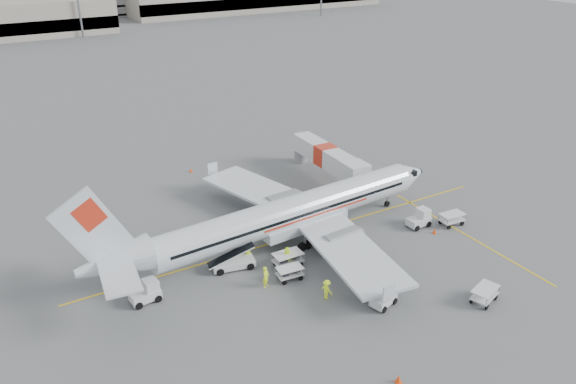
# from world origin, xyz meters

# --- Properties ---
(ground) EXTENTS (360.00, 360.00, 0.00)m
(ground) POSITION_xyz_m (0.00, 0.00, 0.00)
(ground) COLOR #56595B
(stripe_lead) EXTENTS (44.00, 0.20, 0.01)m
(stripe_lead) POSITION_xyz_m (0.00, 0.00, 0.01)
(stripe_lead) COLOR yellow
(stripe_lead) RESTS_ON ground
(stripe_cross) EXTENTS (0.20, 20.00, 0.01)m
(stripe_cross) POSITION_xyz_m (14.00, -8.00, 0.01)
(stripe_cross) COLOR yellow
(stripe_cross) RESTS_ON ground
(treeline) EXTENTS (300.00, 3.00, 6.00)m
(treeline) POSITION_xyz_m (0.00, 175.00, 3.00)
(treeline) COLOR black
(treeline) RESTS_ON ground
(aircraft) EXTENTS (38.35, 31.07, 10.03)m
(aircraft) POSITION_xyz_m (-0.99, -0.38, 5.02)
(aircraft) COLOR silver
(aircraft) RESTS_ON ground
(jet_bridge) EXTENTS (3.01, 14.91, 3.90)m
(jet_bridge) POSITION_xyz_m (9.82, 10.18, 1.95)
(jet_bridge) COLOR silver
(jet_bridge) RESTS_ON ground
(belt_loader) EXTENTS (5.18, 2.78, 2.66)m
(belt_loader) POSITION_xyz_m (-7.82, -2.00, 1.33)
(belt_loader) COLOR silver
(belt_loader) RESTS_ON ground
(tug_fore) EXTENTS (2.38, 1.43, 1.80)m
(tug_fore) POSITION_xyz_m (11.18, -4.41, 0.90)
(tug_fore) COLOR silver
(tug_fore) RESTS_ON ground
(tug_mid) EXTENTS (2.42, 1.80, 1.67)m
(tug_mid) POSITION_xyz_m (0.07, -12.67, 0.83)
(tug_mid) COLOR silver
(tug_mid) RESTS_ON ground
(tug_aft) EXTENTS (2.44, 1.53, 1.81)m
(tug_aft) POSITION_xyz_m (-15.88, -2.81, 0.90)
(tug_aft) COLOR silver
(tug_aft) RESTS_ON ground
(cart_loaded_a) EXTENTS (2.55, 1.53, 1.32)m
(cart_loaded_a) POSITION_xyz_m (-3.59, -4.13, 0.66)
(cart_loaded_a) COLOR silver
(cart_loaded_a) RESTS_ON ground
(cart_loaded_b) EXTENTS (2.27, 1.46, 1.14)m
(cart_loaded_b) POSITION_xyz_m (-4.45, -5.91, 0.57)
(cart_loaded_b) COLOR silver
(cart_loaded_b) RESTS_ON ground
(cart_empty_a) EXTENTS (2.75, 2.11, 1.27)m
(cart_empty_a) POSITION_xyz_m (7.27, -16.34, 0.63)
(cart_empty_a) COLOR silver
(cart_empty_a) RESTS_ON ground
(cart_empty_b) EXTENTS (2.48, 1.57, 1.25)m
(cart_empty_b) POSITION_xyz_m (14.23, -5.84, 0.62)
(cart_empty_b) COLOR silver
(cart_empty_b) RESTS_ON ground
(cone_nose) EXTENTS (0.36, 0.36, 0.58)m
(cone_nose) POSITION_xyz_m (11.58, -6.29, 0.29)
(cone_nose) COLOR #FD450D
(cone_nose) RESTS_ON ground
(cone_port) EXTENTS (0.34, 0.34, 0.55)m
(cone_port) POSITION_xyz_m (-3.29, 19.62, 0.28)
(cone_port) COLOR #FD450D
(cone_port) RESTS_ON ground
(cone_stbd) EXTENTS (0.40, 0.40, 0.66)m
(cone_stbd) POSITION_xyz_m (-4.29, -19.67, 0.33)
(cone_stbd) COLOR #FD450D
(cone_stbd) RESTS_ON ground
(crew_a) EXTENTS (0.82, 0.77, 1.89)m
(crew_a) POSITION_xyz_m (-6.70, -5.86, 0.95)
(crew_a) COLOR #D5F41E
(crew_a) RESTS_ON ground
(crew_b) EXTENTS (1.14, 1.16, 1.89)m
(crew_b) POSITION_xyz_m (-3.65, -4.18, 0.95)
(crew_b) COLOR #D5F41E
(crew_b) RESTS_ON ground
(crew_c) EXTENTS (0.91, 1.23, 1.70)m
(crew_c) POSITION_xyz_m (-3.26, -9.71, 0.85)
(crew_c) COLOR #D5F41E
(crew_c) RESTS_ON ground
(crew_d) EXTENTS (1.00, 0.94, 1.66)m
(crew_d) POSITION_xyz_m (-6.11, -1.50, 0.83)
(crew_d) COLOR #D5F41E
(crew_d) RESTS_ON ground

